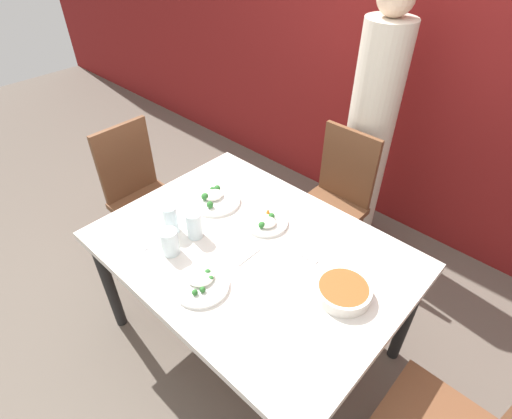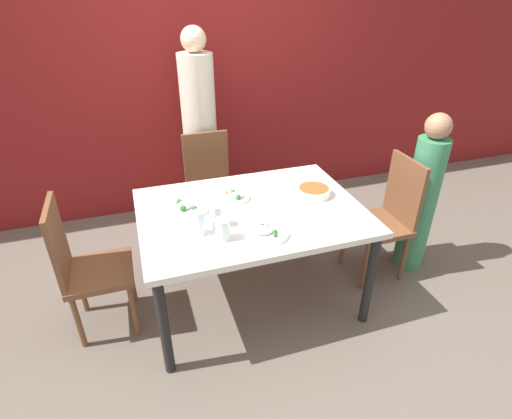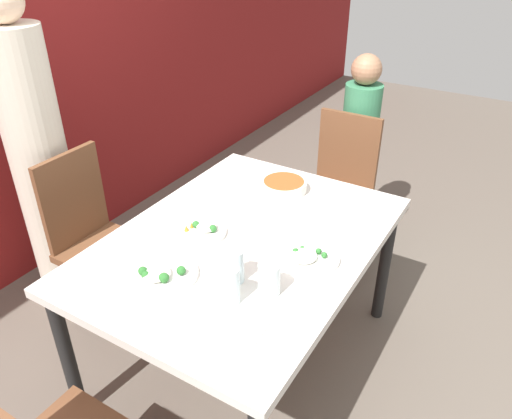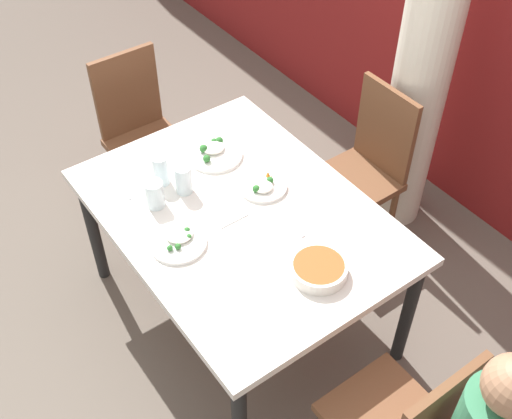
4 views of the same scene
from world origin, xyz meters
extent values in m
plane|color=#60564C|center=(0.00, 0.00, 0.00)|extent=(10.00, 10.00, 0.00)
cube|color=silver|center=(0.00, 0.00, 0.72)|extent=(1.43, 1.05, 0.04)
cylinder|color=black|center=(-0.65, -0.46, 0.35)|extent=(0.06, 0.06, 0.70)
cylinder|color=black|center=(-0.65, 0.46, 0.35)|extent=(0.06, 0.06, 0.70)
cylinder|color=black|center=(0.65, 0.46, 0.35)|extent=(0.06, 0.06, 0.70)
cube|color=brown|center=(-0.09, 0.79, 0.43)|extent=(0.40, 0.40, 0.04)
cube|color=brown|center=(-0.09, 0.98, 0.69)|extent=(0.38, 0.03, 0.49)
cylinder|color=brown|center=(-0.26, 0.63, 0.20)|extent=(0.04, 0.04, 0.41)
cylinder|color=brown|center=(0.07, 0.63, 0.20)|extent=(0.04, 0.04, 0.41)
cylinder|color=brown|center=(-0.26, 0.96, 0.20)|extent=(0.04, 0.04, 0.41)
cylinder|color=brown|center=(0.07, 0.96, 0.20)|extent=(0.04, 0.04, 0.41)
cube|color=brown|center=(0.98, -0.01, 0.43)|extent=(0.40, 0.40, 0.04)
cylinder|color=brown|center=(0.82, 0.15, 0.20)|extent=(0.04, 0.04, 0.41)
cube|color=brown|center=(-0.98, 0.05, 0.43)|extent=(0.40, 0.40, 0.04)
cube|color=brown|center=(-1.17, 0.05, 0.69)|extent=(0.03, 0.38, 0.49)
cylinder|color=brown|center=(-0.82, -0.11, 0.20)|extent=(0.04, 0.04, 0.41)
cylinder|color=brown|center=(-0.82, 0.22, 0.20)|extent=(0.04, 0.04, 0.41)
cylinder|color=brown|center=(-1.15, -0.11, 0.20)|extent=(0.04, 0.04, 0.41)
cylinder|color=brown|center=(-1.15, 0.22, 0.20)|extent=(0.04, 0.04, 0.41)
cylinder|color=beige|center=(-0.09, 1.18, 0.76)|extent=(0.29, 0.29, 1.52)
cylinder|color=silver|center=(0.47, 0.06, 0.76)|extent=(0.23, 0.23, 0.05)
cylinder|color=#BC5123|center=(0.47, 0.06, 0.79)|extent=(0.20, 0.20, 0.01)
cylinder|color=white|center=(-0.38, 0.12, 0.74)|extent=(0.26, 0.26, 0.02)
ellipsoid|color=white|center=(-0.41, 0.13, 0.77)|extent=(0.11, 0.11, 0.03)
sphere|color=#2D702D|center=(-0.35, 0.06, 0.77)|extent=(0.04, 0.04, 0.04)
sphere|color=#2D702D|center=(-0.42, 0.08, 0.77)|extent=(0.04, 0.04, 0.04)
sphere|color=#2D702D|center=(-0.43, 0.18, 0.77)|extent=(0.04, 0.04, 0.04)
sphere|color=#2D702D|center=(-0.44, 0.16, 0.77)|extent=(0.03, 0.03, 0.03)
cylinder|color=white|center=(-0.07, 0.18, 0.74)|extent=(0.22, 0.22, 0.02)
ellipsoid|color=white|center=(-0.05, 0.16, 0.77)|extent=(0.09, 0.09, 0.03)
sphere|color=#2D702D|center=(-0.06, 0.21, 0.77)|extent=(0.03, 0.03, 0.03)
cone|color=orange|center=(-0.07, 0.22, 0.77)|extent=(0.02, 0.02, 0.03)
sphere|color=#2D702D|center=(-0.05, 0.12, 0.77)|extent=(0.03, 0.03, 0.03)
cone|color=orange|center=(-0.10, 0.23, 0.77)|extent=(0.02, 0.02, 0.03)
cylinder|color=white|center=(0.01, -0.32, 0.74)|extent=(0.24, 0.24, 0.02)
ellipsoid|color=white|center=(-0.02, -0.29, 0.77)|extent=(0.12, 0.12, 0.03)
sphere|color=#2D702D|center=(0.02, -0.27, 0.77)|extent=(0.03, 0.03, 0.03)
sphere|color=#2D702D|center=(-0.01, -0.26, 0.77)|extent=(0.03, 0.03, 0.03)
sphere|color=#2D702D|center=(0.03, -0.37, 0.77)|extent=(0.03, 0.03, 0.03)
sphere|color=#2D702D|center=(0.04, -0.34, 0.77)|extent=(0.03, 0.03, 0.03)
cylinder|color=silver|center=(-0.26, -0.12, 0.80)|extent=(0.08, 0.08, 0.14)
cylinder|color=silver|center=(-0.25, -0.27, 0.80)|extent=(0.08, 0.08, 0.13)
cylinder|color=silver|center=(-0.37, -0.18, 0.81)|extent=(0.07, 0.07, 0.15)
cube|color=white|center=(-0.03, -0.05, 0.74)|extent=(0.14, 0.14, 0.01)
cube|color=silver|center=(-0.44, -0.35, 0.74)|extent=(0.18, 0.03, 0.01)
cube|color=silver|center=(0.19, 0.13, 0.74)|extent=(0.18, 0.03, 0.01)
camera|label=1|loc=(0.93, -0.96, 2.06)|focal=28.00mm
camera|label=2|loc=(-0.66, -2.13, 2.03)|focal=28.00mm
camera|label=3|loc=(-1.50, -0.97, 1.95)|focal=35.00mm
camera|label=4|loc=(1.65, -1.11, 2.72)|focal=45.00mm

